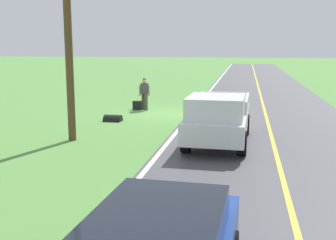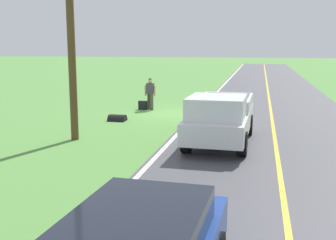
{
  "view_description": "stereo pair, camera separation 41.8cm",
  "coord_description": "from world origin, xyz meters",
  "px_view_note": "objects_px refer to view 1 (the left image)",
  "views": [
    {
      "loc": [
        -3.85,
        20.84,
        3.48
      ],
      "look_at": [
        -1.46,
        8.09,
        1.15
      ],
      "focal_mm": 44.56,
      "sensor_mm": 36.0,
      "label": 1
    },
    {
      "loc": [
        -4.26,
        20.76,
        3.48
      ],
      "look_at": [
        -1.46,
        8.09,
        1.15
      ],
      "focal_mm": 44.56,
      "sensor_mm": 36.0,
      "label": 2
    }
  ],
  "objects_px": {
    "pickup_truck_passing": "(218,117)",
    "utility_pole_roadside": "(68,18)",
    "hitchhiker_walking": "(145,92)",
    "suitcase_carried": "(137,105)"
  },
  "relations": [
    {
      "from": "hitchhiker_walking",
      "to": "utility_pole_roadside",
      "type": "distance_m",
      "value": 8.48
    },
    {
      "from": "suitcase_carried",
      "to": "pickup_truck_passing",
      "type": "distance_m",
      "value": 8.75
    },
    {
      "from": "hitchhiker_walking",
      "to": "utility_pole_roadside",
      "type": "bearing_deg",
      "value": 83.41
    },
    {
      "from": "suitcase_carried",
      "to": "utility_pole_roadside",
      "type": "bearing_deg",
      "value": -3.22
    },
    {
      "from": "pickup_truck_passing",
      "to": "utility_pole_roadside",
      "type": "distance_m",
      "value": 6.39
    },
    {
      "from": "hitchhiker_walking",
      "to": "suitcase_carried",
      "type": "height_order",
      "value": "hitchhiker_walking"
    },
    {
      "from": "hitchhiker_walking",
      "to": "suitcase_carried",
      "type": "relative_size",
      "value": 3.6
    },
    {
      "from": "hitchhiker_walking",
      "to": "pickup_truck_passing",
      "type": "height_order",
      "value": "pickup_truck_passing"
    },
    {
      "from": "suitcase_carried",
      "to": "utility_pole_roadside",
      "type": "relative_size",
      "value": 0.05
    },
    {
      "from": "utility_pole_roadside",
      "to": "suitcase_carried",
      "type": "bearing_deg",
      "value": -93.52
    }
  ]
}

